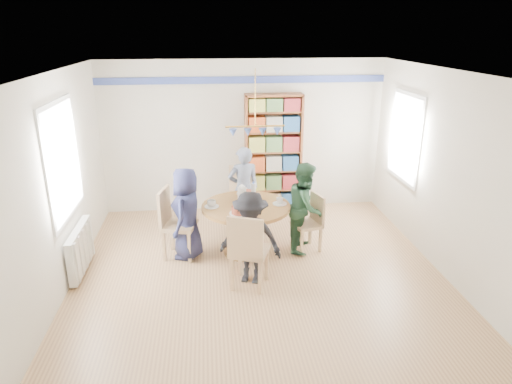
{
  "coord_description": "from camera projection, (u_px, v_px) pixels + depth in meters",
  "views": [
    {
      "loc": [
        -0.64,
        -5.5,
        3.19
      ],
      "look_at": [
        0.0,
        0.4,
        1.05
      ],
      "focal_mm": 32.0,
      "sensor_mm": 36.0,
      "label": 1
    }
  ],
  "objects": [
    {
      "name": "tableware",
      "position": [
        244.0,
        200.0,
        6.65
      ],
      "size": [
        1.21,
        1.21,
        0.32
      ],
      "color": "white",
      "rests_on": "dining_table"
    },
    {
      "name": "room_shell",
      "position": [
        234.0,
        142.0,
        6.52
      ],
      "size": [
        5.0,
        5.0,
        5.0
      ],
      "color": "white",
      "rests_on": "ground"
    },
    {
      "name": "dining_table",
      "position": [
        246.0,
        217.0,
        6.72
      ],
      "size": [
        1.3,
        1.3,
        0.75
      ],
      "color": "brown",
      "rests_on": "ground"
    },
    {
      "name": "chair_left",
      "position": [
        173.0,
        220.0,
        6.59
      ],
      "size": [
        0.56,
        0.56,
        1.04
      ],
      "color": "#D3AF81",
      "rests_on": "ground"
    },
    {
      "name": "radiator",
      "position": [
        81.0,
        249.0,
        6.21
      ],
      "size": [
        0.12,
        1.0,
        0.6
      ],
      "color": "silver",
      "rests_on": "ground"
    },
    {
      "name": "person_far",
      "position": [
        243.0,
        189.0,
        7.47
      ],
      "size": [
        0.57,
        0.42,
        1.41
      ],
      "primitive_type": "imported",
      "rotation": [
        0.0,
        0.0,
        3.32
      ],
      "color": "gray",
      "rests_on": "ground"
    },
    {
      "name": "person_left",
      "position": [
        187.0,
        213.0,
        6.55
      ],
      "size": [
        0.59,
        0.75,
        1.36
      ],
      "primitive_type": "imported",
      "rotation": [
        0.0,
        0.0,
        -1.85
      ],
      "color": "#1B1E3D",
      "rests_on": "ground"
    },
    {
      "name": "person_right",
      "position": [
        305.0,
        207.0,
        6.78
      ],
      "size": [
        0.71,
        0.8,
        1.36
      ],
      "primitive_type": "imported",
      "rotation": [
        0.0,
        0.0,
        1.23
      ],
      "color": "#1C3823",
      "rests_on": "ground"
    },
    {
      "name": "bookshelf",
      "position": [
        273.0,
        155.0,
        8.18
      ],
      "size": [
        1.01,
        0.3,
        2.13
      ],
      "color": "brown",
      "rests_on": "ground"
    },
    {
      "name": "person_near",
      "position": [
        250.0,
        238.0,
        5.9
      ],
      "size": [
        0.92,
        0.71,
        1.26
      ],
      "primitive_type": "imported",
      "rotation": [
        0.0,
        0.0,
        -0.34
      ],
      "color": "black",
      "rests_on": "ground"
    },
    {
      "name": "chair_far",
      "position": [
        242.0,
        193.0,
        7.72
      ],
      "size": [
        0.49,
        0.49,
        1.01
      ],
      "color": "#D3AF81",
      "rests_on": "ground"
    },
    {
      "name": "chair_right",
      "position": [
        311.0,
        220.0,
        6.84
      ],
      "size": [
        0.48,
        0.48,
        0.87
      ],
      "color": "#D3AF81",
      "rests_on": "ground"
    },
    {
      "name": "chair_near",
      "position": [
        248.0,
        248.0,
        5.75
      ],
      "size": [
        0.59,
        0.59,
        1.03
      ],
      "color": "#D3AF81",
      "rests_on": "ground"
    },
    {
      "name": "ground",
      "position": [
        259.0,
        273.0,
        6.29
      ],
      "size": [
        5.0,
        5.0,
        0.0
      ],
      "primitive_type": "plane",
      "color": "tan"
    }
  ]
}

